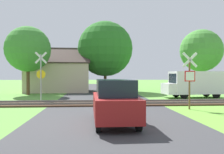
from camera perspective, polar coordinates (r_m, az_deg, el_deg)
ground_plane at (r=10.12m, az=0.22°, el=-10.71°), size 160.00×160.00×0.00m
road_asphalt at (r=12.08m, az=-0.49°, el=-8.84°), size 7.16×80.00×0.01m
rail_track at (r=16.64m, az=-1.48°, el=-6.05°), size 60.00×2.60×0.22m
stop_sign_near at (r=14.74m, az=17.33°, el=-0.07°), size 0.88×0.15×3.24m
crossing_sign_far at (r=18.77m, az=-15.94°, el=0.82°), size 0.88×0.15×3.64m
house at (r=29.61m, az=-12.18°, el=0.23°), size 7.50×6.58×5.09m
tree_center at (r=29.39m, az=-1.56°, el=6.45°), size 6.44×6.44×8.20m
tree_left at (r=25.64m, az=-18.67°, el=6.05°), size 4.41×4.41×6.64m
tree_far at (r=32.68m, az=19.72°, el=5.68°), size 5.17×5.17×7.49m
mail_truck at (r=22.30m, az=18.20°, el=-1.35°), size 5.05×2.31×2.24m
parked_car at (r=9.97m, az=0.63°, el=-5.69°), size 1.72×4.03×1.78m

